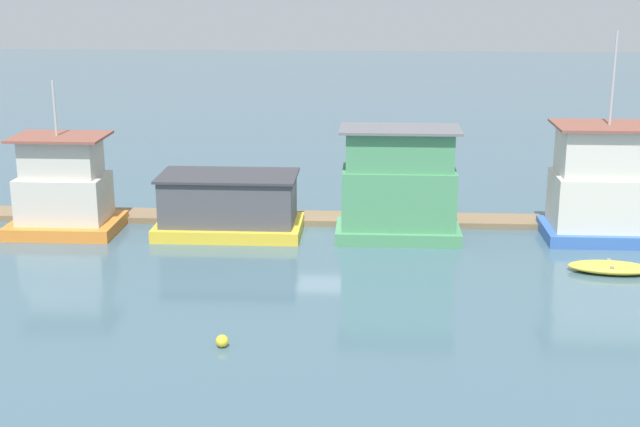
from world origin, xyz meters
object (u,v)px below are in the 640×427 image
(houseboat_orange, at_px, (64,191))
(dinghy_yellow, at_px, (610,267))
(houseboat_blue, at_px, (609,187))
(buoy_yellow, at_px, (222,341))
(houseboat_yellow, at_px, (229,206))
(houseboat_green, at_px, (399,188))

(houseboat_orange, height_order, dinghy_yellow, houseboat_orange)
(houseboat_orange, bearing_deg, dinghy_yellow, -10.49)
(houseboat_blue, xyz_separation_m, buoy_yellow, (-16.27, -13.70, -2.33))
(houseboat_yellow, bearing_deg, buoy_yellow, -82.14)
(houseboat_blue, bearing_deg, houseboat_green, -176.96)
(houseboat_green, bearing_deg, houseboat_yellow, 177.88)
(houseboat_orange, relative_size, houseboat_blue, 0.76)
(houseboat_green, xyz_separation_m, houseboat_blue, (9.94, 0.53, 0.06))
(houseboat_orange, relative_size, dinghy_yellow, 2.04)
(houseboat_yellow, relative_size, houseboat_green, 1.19)
(houseboat_orange, relative_size, houseboat_yellow, 1.05)
(houseboat_orange, height_order, buoy_yellow, houseboat_orange)
(buoy_yellow, bearing_deg, houseboat_yellow, 97.86)
(houseboat_orange, bearing_deg, buoy_yellow, -53.24)
(houseboat_yellow, height_order, houseboat_blue, houseboat_blue)
(houseboat_orange, bearing_deg, houseboat_yellow, 1.26)
(dinghy_yellow, bearing_deg, houseboat_blue, 78.66)
(houseboat_yellow, bearing_deg, dinghy_yellow, -15.80)
(houseboat_blue, height_order, dinghy_yellow, houseboat_blue)
(houseboat_blue, bearing_deg, houseboat_yellow, -179.29)
(houseboat_yellow, distance_m, houseboat_blue, 18.17)
(houseboat_yellow, xyz_separation_m, buoy_yellow, (1.86, -13.48, -1.19))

